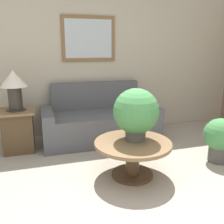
{
  "coord_description": "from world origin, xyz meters",
  "views": [
    {
      "loc": [
        -0.96,
        -1.64,
        1.53
      ],
      "look_at": [
        0.05,
        1.7,
        0.62
      ],
      "focal_mm": 40.0,
      "sensor_mm": 36.0,
      "label": 1
    }
  ],
  "objects_px": {
    "couch_main": "(100,122)",
    "table_lamp": "(14,84)",
    "potted_plant_floor": "(220,138)",
    "coffee_table": "(133,151)",
    "potted_plant_on_table": "(136,112)",
    "side_table": "(18,130)"
  },
  "relations": [
    {
      "from": "side_table",
      "to": "table_lamp",
      "type": "distance_m",
      "value": 0.69
    },
    {
      "from": "coffee_table",
      "to": "table_lamp",
      "type": "bearing_deg",
      "value": 138.05
    },
    {
      "from": "potted_plant_on_table",
      "to": "potted_plant_floor",
      "type": "xyz_separation_m",
      "value": [
        1.22,
        -0.03,
        -0.44
      ]
    },
    {
      "from": "potted_plant_on_table",
      "to": "potted_plant_floor",
      "type": "distance_m",
      "value": 1.3
    },
    {
      "from": "side_table",
      "to": "potted_plant_on_table",
      "type": "distance_m",
      "value": 1.9
    },
    {
      "from": "potted_plant_floor",
      "to": "potted_plant_on_table",
      "type": "bearing_deg",
      "value": 178.57
    },
    {
      "from": "potted_plant_on_table",
      "to": "couch_main",
      "type": "bearing_deg",
      "value": 95.46
    },
    {
      "from": "potted_plant_floor",
      "to": "coffee_table",
      "type": "bearing_deg",
      "value": -178.79
    },
    {
      "from": "side_table",
      "to": "potted_plant_floor",
      "type": "height_order",
      "value": "side_table"
    },
    {
      "from": "side_table",
      "to": "potted_plant_floor",
      "type": "relative_size",
      "value": 1.03
    },
    {
      "from": "table_lamp",
      "to": "potted_plant_floor",
      "type": "height_order",
      "value": "table_lamp"
    },
    {
      "from": "table_lamp",
      "to": "potted_plant_on_table",
      "type": "relative_size",
      "value": 0.93
    },
    {
      "from": "couch_main",
      "to": "side_table",
      "type": "bearing_deg",
      "value": -174.86
    },
    {
      "from": "potted_plant_on_table",
      "to": "side_table",
      "type": "bearing_deg",
      "value": 140.49
    },
    {
      "from": "couch_main",
      "to": "table_lamp",
      "type": "relative_size",
      "value": 3.23
    },
    {
      "from": "couch_main",
      "to": "coffee_table",
      "type": "relative_size",
      "value": 2.06
    },
    {
      "from": "coffee_table",
      "to": "couch_main",
      "type": "bearing_deg",
      "value": 92.98
    },
    {
      "from": "couch_main",
      "to": "coffee_table",
      "type": "distance_m",
      "value": 1.35
    },
    {
      "from": "side_table",
      "to": "table_lamp",
      "type": "relative_size",
      "value": 1.07
    },
    {
      "from": "coffee_table",
      "to": "side_table",
      "type": "bearing_deg",
      "value": 138.05
    },
    {
      "from": "coffee_table",
      "to": "side_table",
      "type": "relative_size",
      "value": 1.47
    },
    {
      "from": "couch_main",
      "to": "table_lamp",
      "type": "height_order",
      "value": "table_lamp"
    }
  ]
}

